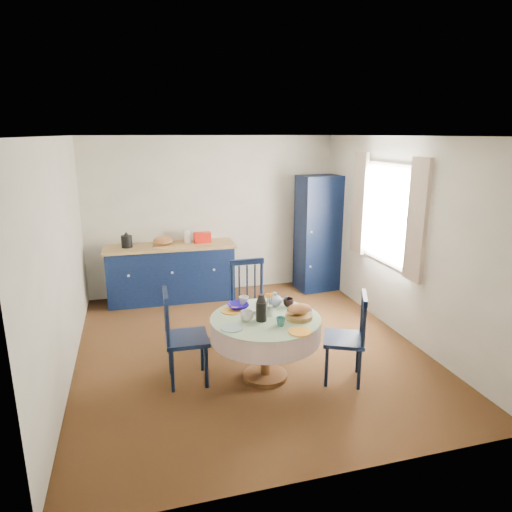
{
  "coord_description": "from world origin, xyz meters",
  "views": [
    {
      "loc": [
        -1.26,
        -4.92,
        2.53
      ],
      "look_at": [
        0.15,
        0.2,
        1.1
      ],
      "focal_mm": 32.0,
      "sensor_mm": 36.0,
      "label": 1
    }
  ],
  "objects_px": {
    "kitchen_counter": "(171,272)",
    "mug_c": "(288,302)",
    "chair_left": "(183,336)",
    "chair_far": "(250,303)",
    "mug_b": "(281,322)",
    "mug_d": "(244,301)",
    "chair_right": "(348,337)",
    "cobalt_bowl": "(238,306)",
    "pantry_cabinet": "(318,234)",
    "dining_table": "(266,328)",
    "mug_a": "(247,316)"
  },
  "relations": [
    {
      "from": "pantry_cabinet",
      "to": "chair_left",
      "type": "bearing_deg",
      "value": -141.42
    },
    {
      "from": "mug_d",
      "to": "chair_right",
      "type": "bearing_deg",
      "value": -34.9
    },
    {
      "from": "mug_c",
      "to": "mug_a",
      "type": "bearing_deg",
      "value": -153.89
    },
    {
      "from": "dining_table",
      "to": "cobalt_bowl",
      "type": "relative_size",
      "value": 4.95
    },
    {
      "from": "mug_a",
      "to": "mug_b",
      "type": "distance_m",
      "value": 0.36
    },
    {
      "from": "chair_left",
      "to": "mug_b",
      "type": "xyz_separation_m",
      "value": [
        0.93,
        -0.4,
        0.22
      ]
    },
    {
      "from": "mug_b",
      "to": "mug_a",
      "type": "bearing_deg",
      "value": 143.53
    },
    {
      "from": "mug_b",
      "to": "chair_far",
      "type": "bearing_deg",
      "value": 91.04
    },
    {
      "from": "dining_table",
      "to": "mug_b",
      "type": "distance_m",
      "value": 0.3
    },
    {
      "from": "mug_d",
      "to": "cobalt_bowl",
      "type": "relative_size",
      "value": 0.47
    },
    {
      "from": "kitchen_counter",
      "to": "cobalt_bowl",
      "type": "xyz_separation_m",
      "value": [
        0.51,
        -2.37,
        0.26
      ]
    },
    {
      "from": "chair_left",
      "to": "chair_far",
      "type": "height_order",
      "value": "chair_far"
    },
    {
      "from": "chair_right",
      "to": "mug_a",
      "type": "relative_size",
      "value": 7.29
    },
    {
      "from": "pantry_cabinet",
      "to": "mug_c",
      "type": "height_order",
      "value": "pantry_cabinet"
    },
    {
      "from": "kitchen_counter",
      "to": "mug_d",
      "type": "distance_m",
      "value": 2.38
    },
    {
      "from": "chair_left",
      "to": "chair_right",
      "type": "xyz_separation_m",
      "value": [
        1.66,
        -0.42,
        -0.02
      ]
    },
    {
      "from": "dining_table",
      "to": "mug_b",
      "type": "xyz_separation_m",
      "value": [
        0.07,
        -0.24,
        0.16
      ]
    },
    {
      "from": "chair_left",
      "to": "chair_far",
      "type": "distance_m",
      "value": 1.14
    },
    {
      "from": "chair_far",
      "to": "chair_right",
      "type": "bearing_deg",
      "value": -56.56
    },
    {
      "from": "pantry_cabinet",
      "to": "mug_b",
      "type": "xyz_separation_m",
      "value": [
        -1.58,
        -2.82,
        -0.21
      ]
    },
    {
      "from": "chair_left",
      "to": "mug_a",
      "type": "xyz_separation_m",
      "value": [
        0.64,
        -0.19,
        0.23
      ]
    },
    {
      "from": "chair_far",
      "to": "cobalt_bowl",
      "type": "relative_size",
      "value": 4.51
    },
    {
      "from": "mug_a",
      "to": "mug_c",
      "type": "height_order",
      "value": "mug_a"
    },
    {
      "from": "pantry_cabinet",
      "to": "kitchen_counter",
      "type": "bearing_deg",
      "value": 172.0
    },
    {
      "from": "chair_left",
      "to": "chair_far",
      "type": "bearing_deg",
      "value": -50.75
    },
    {
      "from": "mug_c",
      "to": "dining_table",
      "type": "bearing_deg",
      "value": -143.78
    },
    {
      "from": "kitchen_counter",
      "to": "mug_c",
      "type": "height_order",
      "value": "kitchen_counter"
    },
    {
      "from": "mug_c",
      "to": "cobalt_bowl",
      "type": "relative_size",
      "value": 0.5
    },
    {
      "from": "dining_table",
      "to": "chair_right",
      "type": "xyz_separation_m",
      "value": [
        0.8,
        -0.26,
        -0.09
      ]
    },
    {
      "from": "kitchen_counter",
      "to": "mug_d",
      "type": "xyz_separation_m",
      "value": [
        0.6,
        -2.29,
        0.29
      ]
    },
    {
      "from": "dining_table",
      "to": "mug_a",
      "type": "bearing_deg",
      "value": -172.67
    },
    {
      "from": "mug_c",
      "to": "mug_d",
      "type": "relative_size",
      "value": 1.07
    },
    {
      "from": "dining_table",
      "to": "mug_c",
      "type": "relative_size",
      "value": 9.83
    },
    {
      "from": "pantry_cabinet",
      "to": "mug_c",
      "type": "relative_size",
      "value": 16.19
    },
    {
      "from": "pantry_cabinet",
      "to": "chair_right",
      "type": "height_order",
      "value": "pantry_cabinet"
    },
    {
      "from": "kitchen_counter",
      "to": "chair_far",
      "type": "xyz_separation_m",
      "value": [
        0.79,
        -1.83,
        0.07
      ]
    },
    {
      "from": "mug_b",
      "to": "cobalt_bowl",
      "type": "bearing_deg",
      "value": 118.19
    },
    {
      "from": "cobalt_bowl",
      "to": "mug_c",
      "type": "bearing_deg",
      "value": -8.42
    },
    {
      "from": "mug_d",
      "to": "mug_b",
      "type": "bearing_deg",
      "value": -71.36
    },
    {
      "from": "chair_left",
      "to": "mug_c",
      "type": "relative_size",
      "value": 8.66
    },
    {
      "from": "mug_d",
      "to": "mug_c",
      "type": "bearing_deg",
      "value": -19.31
    },
    {
      "from": "mug_d",
      "to": "mug_a",
      "type": "bearing_deg",
      "value": -99.87
    },
    {
      "from": "dining_table",
      "to": "cobalt_bowl",
      "type": "bearing_deg",
      "value": 125.42
    },
    {
      "from": "pantry_cabinet",
      "to": "cobalt_bowl",
      "type": "height_order",
      "value": "pantry_cabinet"
    },
    {
      "from": "kitchen_counter",
      "to": "chair_left",
      "type": "relative_size",
      "value": 1.96
    },
    {
      "from": "kitchen_counter",
      "to": "pantry_cabinet",
      "type": "distance_m",
      "value": 2.45
    },
    {
      "from": "pantry_cabinet",
      "to": "cobalt_bowl",
      "type": "distance_m",
      "value": 2.95
    },
    {
      "from": "kitchen_counter",
      "to": "chair_right",
      "type": "bearing_deg",
      "value": -60.87
    },
    {
      "from": "chair_right",
      "to": "mug_a",
      "type": "bearing_deg",
      "value": -77.62
    },
    {
      "from": "chair_right",
      "to": "mug_a",
      "type": "height_order",
      "value": "chair_right"
    }
  ]
}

